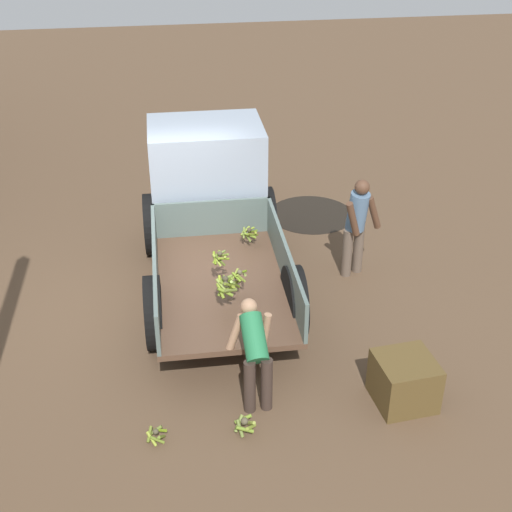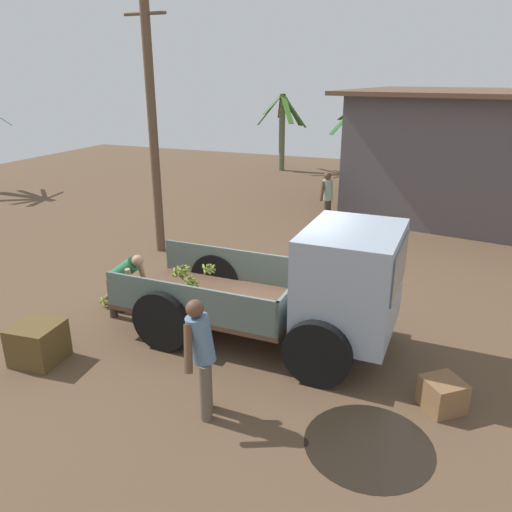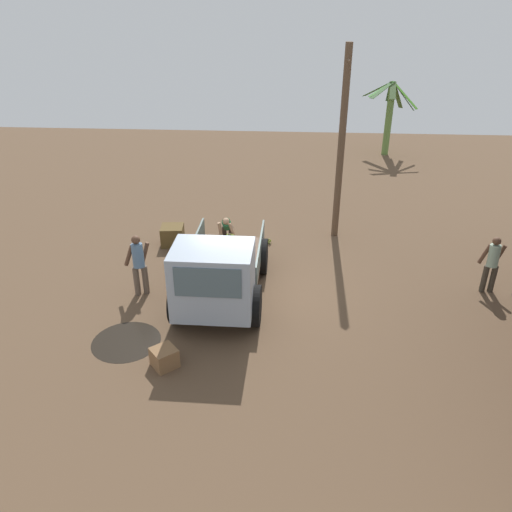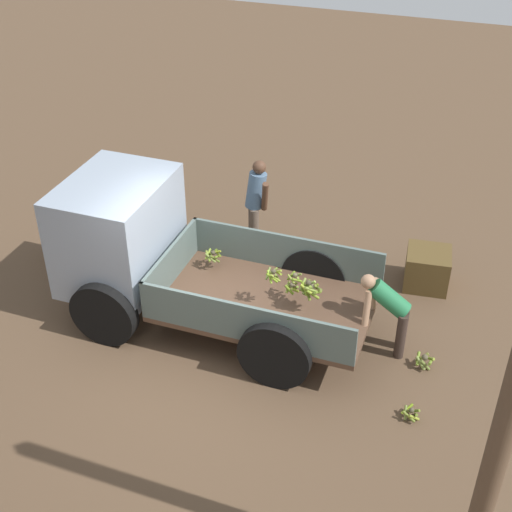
% 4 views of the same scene
% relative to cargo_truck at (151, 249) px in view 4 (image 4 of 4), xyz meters
% --- Properties ---
extents(ground, '(36.00, 36.00, 0.00)m').
position_rel_cargo_truck_xyz_m(ground, '(-1.02, 0.76, -1.07)').
color(ground, brown).
extents(mud_patch_0, '(1.54, 1.54, 0.01)m').
position_rel_cargo_truck_xyz_m(mud_patch_0, '(1.22, -1.92, -1.07)').
color(mud_patch_0, black).
rests_on(mud_patch_0, ground).
extents(cargo_truck, '(4.48, 2.13, 2.05)m').
position_rel_cargo_truck_xyz_m(cargo_truck, '(0.00, 0.00, 0.00)').
color(cargo_truck, brown).
rests_on(cargo_truck, ground).
extents(person_foreground_visitor, '(0.53, 0.67, 1.62)m').
position_rel_cargo_truck_xyz_m(person_foreground_visitor, '(-0.88, -2.13, -0.17)').
color(person_foreground_visitor, brown).
rests_on(person_foreground_visitor, ground).
extents(person_worker_loading, '(0.72, 0.57, 1.22)m').
position_rel_cargo_truck_xyz_m(person_worker_loading, '(-3.47, -0.20, -0.35)').
color(person_worker_loading, '#3A2C25').
rests_on(person_worker_loading, ground).
extents(banana_bunch_on_ground_0, '(0.27, 0.27, 0.22)m').
position_rel_cargo_truck_xyz_m(banana_bunch_on_ground_0, '(-4.05, 0.00, -0.94)').
color(banana_bunch_on_ground_0, brown).
rests_on(banana_bunch_on_ground_0, ground).
extents(banana_bunch_on_ground_1, '(0.25, 0.25, 0.18)m').
position_rel_cargo_truck_xyz_m(banana_bunch_on_ground_1, '(-4.03, 1.01, -0.98)').
color(banana_bunch_on_ground_1, '#4E4632').
rests_on(banana_bunch_on_ground_1, ground).
extents(wooden_crate_0, '(0.74, 0.74, 0.61)m').
position_rel_cargo_truck_xyz_m(wooden_crate_0, '(-3.79, -1.95, -0.77)').
color(wooden_crate_0, brown).
rests_on(wooden_crate_0, ground).
extents(wooden_crate_1, '(0.67, 0.67, 0.42)m').
position_rel_cargo_truck_xyz_m(wooden_crate_1, '(1.97, -0.85, -0.86)').
color(wooden_crate_1, brown).
rests_on(wooden_crate_1, ground).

